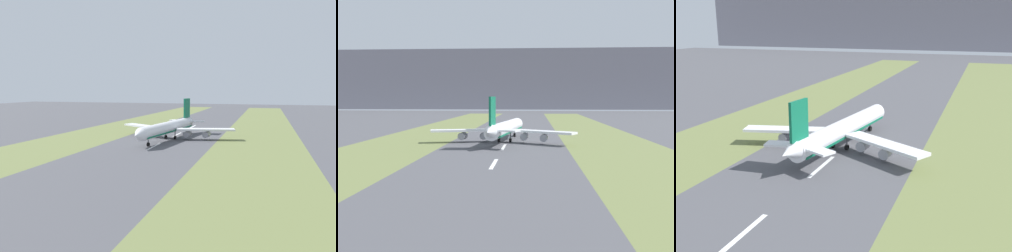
% 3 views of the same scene
% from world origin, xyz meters
% --- Properties ---
extents(ground_plane, '(800.00, 800.00, 0.00)m').
position_xyz_m(ground_plane, '(0.00, 0.00, 0.00)').
color(ground_plane, '#4C4C51').
extents(grass_median_west, '(40.00, 600.00, 0.01)m').
position_xyz_m(grass_median_west, '(-45.00, 0.00, 0.00)').
color(grass_median_west, olive).
rests_on(grass_median_west, ground).
extents(grass_median_east, '(40.00, 600.00, 0.01)m').
position_xyz_m(grass_median_east, '(45.00, 0.00, 0.00)').
color(grass_median_east, olive).
rests_on(grass_median_east, ground).
extents(centreline_dash_near, '(1.20, 18.00, 0.01)m').
position_xyz_m(centreline_dash_near, '(0.00, -62.46, 0.01)').
color(centreline_dash_near, silver).
rests_on(centreline_dash_near, ground).
extents(centreline_dash_mid, '(1.20, 18.00, 0.01)m').
position_xyz_m(centreline_dash_mid, '(0.00, -22.46, 0.01)').
color(centreline_dash_mid, silver).
rests_on(centreline_dash_mid, ground).
extents(centreline_dash_far, '(1.20, 18.00, 0.01)m').
position_xyz_m(centreline_dash_far, '(0.00, 17.54, 0.01)').
color(centreline_dash_far, silver).
rests_on(centreline_dash_far, ground).
extents(airplane_main_jet, '(63.54, 67.12, 20.20)m').
position_xyz_m(airplane_main_jet, '(-0.68, -4.35, 6.02)').
color(airplane_main_jet, white).
rests_on(airplane_main_jet, ground).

